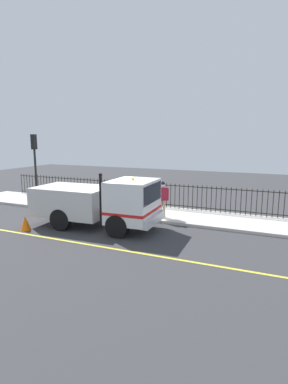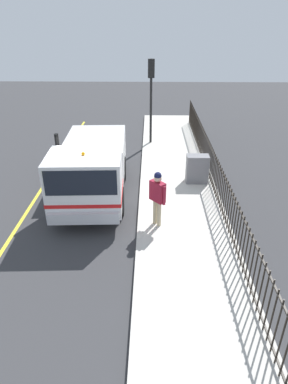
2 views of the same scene
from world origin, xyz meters
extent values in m
plane|color=#38383A|center=(0.00, 0.00, 0.00)|extent=(50.24, 50.24, 0.00)
cube|color=beige|center=(3.05, 0.00, 0.07)|extent=(2.95, 22.83, 0.14)
cube|color=yellow|center=(-2.27, 0.00, 0.00)|extent=(0.12, 20.55, 0.01)
cube|color=white|center=(-0.06, -1.19, 1.36)|extent=(2.34, 1.89, 1.77)
cube|color=black|center=(-0.06, -1.19, 1.75)|extent=(2.16, 1.92, 0.78)
cube|color=silver|center=(-0.20, 1.84, 1.13)|extent=(2.41, 3.46, 1.31)
cube|color=silver|center=(-0.02, -2.16, 0.63)|extent=(2.16, 0.30, 0.36)
cube|color=red|center=(-0.06, -1.19, 0.97)|extent=(2.36, 1.91, 0.12)
cylinder|color=black|center=(0.93, -0.87, 0.48)|extent=(0.34, 0.97, 0.96)
cylinder|color=black|center=(-1.09, -0.96, 0.48)|extent=(0.34, 0.97, 0.96)
cylinder|color=black|center=(0.81, 1.88, 0.48)|extent=(0.34, 0.97, 0.96)
cylinder|color=black|center=(-1.21, 1.79, 0.48)|extent=(0.34, 0.97, 0.96)
sphere|color=orange|center=(-0.06, -1.19, 2.30)|extent=(0.12, 0.12, 0.12)
cylinder|color=black|center=(-1.09, -0.24, 1.54)|extent=(0.14, 0.14, 2.12)
cube|color=maroon|center=(2.19, -1.70, 1.31)|extent=(0.51, 0.53, 0.63)
sphere|color=beige|center=(2.19, -1.70, 1.74)|extent=(0.24, 0.24, 0.24)
sphere|color=#14193F|center=(2.19, -1.70, 1.82)|extent=(0.22, 0.22, 0.22)
cylinder|color=tan|center=(2.25, -1.76, 0.56)|extent=(0.13, 0.13, 0.85)
cylinder|color=tan|center=(2.12, -1.63, 0.56)|extent=(0.13, 0.13, 0.85)
cylinder|color=maroon|center=(2.38, -1.91, 1.27)|extent=(0.09, 0.09, 0.60)
cylinder|color=maroon|center=(1.99, -1.49, 1.27)|extent=(0.09, 0.09, 0.60)
cylinder|color=black|center=(4.35, -7.18, 0.83)|extent=(0.04, 0.04, 1.38)
cylinder|color=black|center=(4.35, -6.93, 0.83)|extent=(0.04, 0.04, 1.38)
cylinder|color=black|center=(4.35, -6.68, 0.83)|extent=(0.04, 0.04, 1.38)
cylinder|color=black|center=(4.35, -6.43, 0.83)|extent=(0.04, 0.04, 1.38)
cylinder|color=black|center=(4.35, -6.18, 0.83)|extent=(0.04, 0.04, 1.38)
cylinder|color=black|center=(4.35, -5.92, 0.83)|extent=(0.04, 0.04, 1.38)
cylinder|color=black|center=(4.35, -5.67, 0.83)|extent=(0.04, 0.04, 1.38)
cylinder|color=black|center=(4.35, -5.42, 0.83)|extent=(0.04, 0.04, 1.38)
cylinder|color=black|center=(4.35, -5.17, 0.83)|extent=(0.04, 0.04, 1.38)
cylinder|color=black|center=(4.35, -4.92, 0.83)|extent=(0.04, 0.04, 1.38)
cylinder|color=black|center=(4.35, -4.66, 0.83)|extent=(0.04, 0.04, 1.38)
cylinder|color=black|center=(4.35, -4.41, 0.83)|extent=(0.04, 0.04, 1.38)
cylinder|color=black|center=(4.35, -4.16, 0.83)|extent=(0.04, 0.04, 1.38)
cylinder|color=black|center=(4.35, -3.91, 0.83)|extent=(0.04, 0.04, 1.38)
cylinder|color=black|center=(4.35, -3.65, 0.83)|extent=(0.04, 0.04, 1.38)
cylinder|color=black|center=(4.35, -3.40, 0.83)|extent=(0.04, 0.04, 1.38)
cylinder|color=black|center=(4.35, -3.15, 0.83)|extent=(0.04, 0.04, 1.38)
cylinder|color=black|center=(4.35, -2.90, 0.83)|extent=(0.04, 0.04, 1.38)
cylinder|color=black|center=(4.35, -2.65, 0.83)|extent=(0.04, 0.04, 1.38)
cylinder|color=black|center=(4.35, -2.39, 0.83)|extent=(0.04, 0.04, 1.38)
cylinder|color=black|center=(4.35, -2.14, 0.83)|extent=(0.04, 0.04, 1.38)
cylinder|color=black|center=(4.35, -1.89, 0.83)|extent=(0.04, 0.04, 1.38)
cylinder|color=black|center=(4.35, -1.64, 0.83)|extent=(0.04, 0.04, 1.38)
cylinder|color=black|center=(4.35, -1.39, 0.83)|extent=(0.04, 0.04, 1.38)
cylinder|color=black|center=(4.35, -1.13, 0.83)|extent=(0.04, 0.04, 1.38)
cylinder|color=black|center=(4.35, -0.88, 0.83)|extent=(0.04, 0.04, 1.38)
cylinder|color=black|center=(4.35, -0.63, 0.83)|extent=(0.04, 0.04, 1.38)
cylinder|color=black|center=(4.35, -0.38, 0.83)|extent=(0.04, 0.04, 1.38)
cylinder|color=black|center=(4.35, -0.13, 0.83)|extent=(0.04, 0.04, 1.38)
cylinder|color=black|center=(4.35, 0.13, 0.83)|extent=(0.04, 0.04, 1.38)
cylinder|color=black|center=(4.35, 0.38, 0.83)|extent=(0.04, 0.04, 1.38)
cylinder|color=black|center=(4.35, 0.63, 0.83)|extent=(0.04, 0.04, 1.38)
cylinder|color=black|center=(4.35, 0.88, 0.83)|extent=(0.04, 0.04, 1.38)
cylinder|color=black|center=(4.35, 1.13, 0.83)|extent=(0.04, 0.04, 1.38)
cylinder|color=black|center=(4.35, 1.39, 0.83)|extent=(0.04, 0.04, 1.38)
cylinder|color=black|center=(4.35, 1.64, 0.83)|extent=(0.04, 0.04, 1.38)
cylinder|color=black|center=(4.35, 1.89, 0.83)|extent=(0.04, 0.04, 1.38)
cylinder|color=black|center=(4.35, 2.14, 0.83)|extent=(0.04, 0.04, 1.38)
cylinder|color=black|center=(4.35, 2.39, 0.83)|extent=(0.04, 0.04, 1.38)
cylinder|color=black|center=(4.35, 2.65, 0.83)|extent=(0.04, 0.04, 1.38)
cylinder|color=black|center=(4.35, 2.90, 0.83)|extent=(0.04, 0.04, 1.38)
cylinder|color=black|center=(4.35, 3.15, 0.83)|extent=(0.04, 0.04, 1.38)
cylinder|color=black|center=(4.35, 3.40, 0.83)|extent=(0.04, 0.04, 1.38)
cylinder|color=black|center=(4.35, 3.65, 0.83)|extent=(0.04, 0.04, 1.38)
cylinder|color=black|center=(4.35, 3.91, 0.83)|extent=(0.04, 0.04, 1.38)
cylinder|color=black|center=(4.35, 4.16, 0.83)|extent=(0.04, 0.04, 1.38)
cylinder|color=black|center=(4.35, 4.41, 0.83)|extent=(0.04, 0.04, 1.38)
cylinder|color=black|center=(4.35, 4.66, 0.83)|extent=(0.04, 0.04, 1.38)
cylinder|color=black|center=(4.35, 4.92, 0.83)|extent=(0.04, 0.04, 1.38)
cylinder|color=black|center=(4.35, 5.17, 0.83)|extent=(0.04, 0.04, 1.38)
cylinder|color=black|center=(4.35, 5.42, 0.83)|extent=(0.04, 0.04, 1.38)
cylinder|color=black|center=(4.35, 5.67, 0.83)|extent=(0.04, 0.04, 1.38)
cylinder|color=black|center=(4.35, 5.92, 0.83)|extent=(0.04, 0.04, 1.38)
cylinder|color=black|center=(4.35, 6.18, 0.83)|extent=(0.04, 0.04, 1.38)
cylinder|color=black|center=(4.35, 6.43, 0.83)|extent=(0.04, 0.04, 1.38)
cylinder|color=black|center=(4.35, 6.68, 0.83)|extent=(0.04, 0.04, 1.38)
cylinder|color=black|center=(4.35, 6.93, 0.83)|extent=(0.04, 0.04, 1.38)
cylinder|color=black|center=(4.35, 7.18, 0.83)|extent=(0.04, 0.04, 1.38)
cylinder|color=black|center=(4.35, 7.44, 0.83)|extent=(0.04, 0.04, 1.38)
cylinder|color=black|center=(4.35, 7.69, 0.83)|extent=(0.04, 0.04, 1.38)
cylinder|color=black|center=(4.35, 7.94, 0.83)|extent=(0.04, 0.04, 1.38)
cylinder|color=black|center=(4.35, 8.19, 0.83)|extent=(0.04, 0.04, 1.38)
cylinder|color=black|center=(4.35, 8.44, 0.83)|extent=(0.04, 0.04, 1.38)
cylinder|color=black|center=(4.35, 8.70, 0.83)|extent=(0.04, 0.04, 1.38)
cylinder|color=black|center=(4.35, 8.95, 0.83)|extent=(0.04, 0.04, 1.38)
cylinder|color=black|center=(4.35, 9.20, 0.83)|extent=(0.04, 0.04, 1.38)
cylinder|color=black|center=(4.35, 9.45, 0.83)|extent=(0.04, 0.04, 1.38)
cylinder|color=black|center=(4.35, 9.70, 0.83)|extent=(0.04, 0.04, 1.38)
cube|color=black|center=(4.35, 0.00, 1.40)|extent=(0.04, 19.41, 0.04)
cube|color=black|center=(4.35, 0.00, 0.30)|extent=(0.04, 19.41, 0.04)
cylinder|color=black|center=(1.97, 6.08, 2.17)|extent=(0.12, 0.12, 4.07)
cube|color=black|center=(1.97, 6.08, 3.78)|extent=(0.32, 0.24, 0.85)
sphere|color=red|center=(1.97, 6.08, 4.04)|extent=(0.16, 0.16, 0.16)
sphere|color=yellow|center=(1.97, 6.08, 3.78)|extent=(0.16, 0.16, 0.16)
sphere|color=green|center=(1.97, 6.08, 3.53)|extent=(0.16, 0.16, 0.16)
cube|color=slate|center=(3.80, 1.39, 0.69)|extent=(0.85, 0.49, 1.11)
cone|color=orange|center=(-1.84, 3.22, 0.32)|extent=(0.45, 0.45, 0.64)
camera|label=1|loc=(-11.52, -6.79, 4.04)|focal=28.43mm
camera|label=2|loc=(1.95, -10.53, 5.94)|focal=31.13mm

